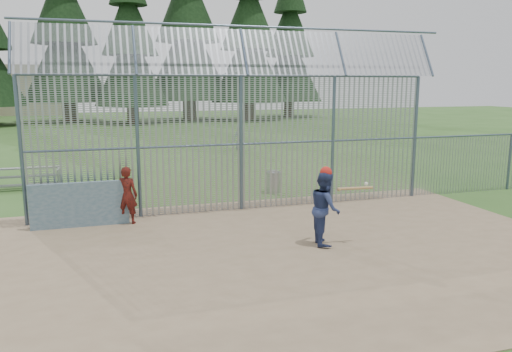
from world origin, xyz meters
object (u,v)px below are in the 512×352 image
object	(u,v)px
batter	(325,208)
trash_can	(273,182)
bleacher	(18,178)
onlooker	(127,195)
dugout_wall	(80,205)

from	to	relation	value
batter	trash_can	xyz separation A→B (m)	(0.72, 5.79, -0.51)
trash_can	bleacher	distance (m)	9.27
onlooker	bleacher	bearing A→B (deg)	-33.96
bleacher	trash_can	bearing A→B (deg)	-20.89
trash_can	bleacher	xyz separation A→B (m)	(-8.66, 3.30, 0.03)
trash_can	onlooker	bearing A→B (deg)	-152.97
dugout_wall	bleacher	bearing A→B (deg)	111.84
onlooker	batter	bearing A→B (deg)	168.61
bleacher	batter	bearing A→B (deg)	-48.90
batter	bleacher	bearing A→B (deg)	53.99
batter	trash_can	distance (m)	5.86
batter	onlooker	distance (m)	5.41
dugout_wall	onlooker	distance (m)	1.23
dugout_wall	onlooker	size ratio (longest dim) A/B	1.59
batter	onlooker	bearing A→B (deg)	66.66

